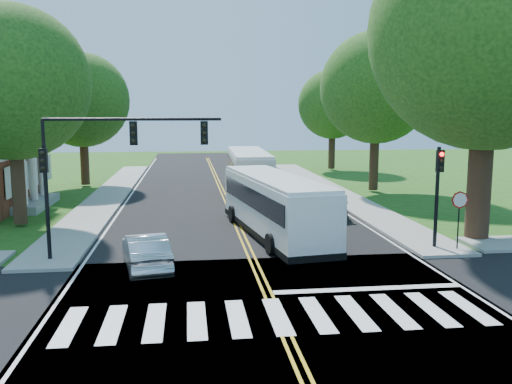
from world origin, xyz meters
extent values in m
plane|color=#244C13|center=(0.00, 0.00, 0.00)|extent=(140.00, 140.00, 0.00)
cube|color=black|center=(0.00, 18.00, 0.01)|extent=(14.00, 96.00, 0.01)
cube|color=black|center=(0.00, 0.00, 0.01)|extent=(60.00, 12.00, 0.01)
cube|color=gold|center=(0.00, 22.00, 0.01)|extent=(0.36, 70.00, 0.01)
cube|color=silver|center=(-6.80, 22.00, 0.01)|extent=(0.12, 70.00, 0.01)
cube|color=silver|center=(6.80, 22.00, 0.01)|extent=(0.12, 70.00, 0.01)
cube|color=silver|center=(0.00, -0.50, 0.02)|extent=(12.60, 3.00, 0.01)
cube|color=silver|center=(3.50, 1.60, 0.02)|extent=(6.60, 0.40, 0.01)
cube|color=gray|center=(-8.30, 25.00, 0.07)|extent=(2.60, 40.00, 0.15)
cube|color=gray|center=(8.30, 25.00, 0.07)|extent=(2.60, 40.00, 0.15)
cylinder|color=#321D14|center=(11.00, 8.00, 3.15)|extent=(1.10, 1.10, 6.00)
sphere|color=#437823|center=(11.00, 8.00, 9.66)|extent=(10.80, 10.80, 10.80)
cylinder|color=#321D14|center=(-11.50, 14.00, 2.55)|extent=(0.70, 0.70, 4.80)
sphere|color=#437823|center=(-11.50, 14.00, 7.55)|extent=(8.00, 8.00, 8.00)
cylinder|color=#321D14|center=(-11.00, 30.00, 2.35)|extent=(0.70, 0.70, 4.40)
sphere|color=#437823|center=(-11.00, 30.00, 7.02)|extent=(7.60, 7.60, 7.60)
cylinder|color=#321D14|center=(11.50, 24.00, 2.65)|extent=(0.70, 0.70, 5.00)
sphere|color=#437823|center=(11.50, 24.00, 7.88)|extent=(8.40, 8.40, 8.40)
cylinder|color=#321D14|center=(12.50, 40.00, 2.35)|extent=(0.70, 0.70, 4.40)
sphere|color=#437823|center=(12.50, 40.00, 6.89)|extent=(7.20, 7.20, 7.20)
cube|color=silver|center=(-12.40, 20.00, 4.40)|extent=(1.40, 6.00, 0.45)
cube|color=gray|center=(-12.40, 20.00, 0.25)|extent=(1.80, 6.00, 0.50)
cylinder|color=silver|center=(-12.40, 17.80, 2.10)|extent=(0.50, 0.50, 4.20)
cylinder|color=silver|center=(-12.40, 20.00, 2.10)|extent=(0.50, 0.50, 4.20)
cylinder|color=silver|center=(-12.40, 22.20, 2.10)|extent=(0.50, 0.50, 4.20)
cylinder|color=black|center=(-8.20, 6.50, 2.45)|extent=(0.16, 0.16, 4.60)
cube|color=black|center=(-8.20, 6.35, 4.15)|extent=(0.30, 0.22, 0.95)
sphere|color=black|center=(-8.20, 6.21, 4.45)|extent=(0.18, 0.18, 0.18)
cylinder|color=black|center=(-4.70, 6.50, 5.75)|extent=(7.00, 0.12, 0.12)
cube|color=black|center=(-4.70, 6.35, 5.20)|extent=(0.30, 0.22, 0.95)
cube|color=black|center=(-1.90, 6.35, 5.20)|extent=(0.30, 0.22, 0.95)
cylinder|color=black|center=(8.20, 6.50, 2.35)|extent=(0.16, 0.16, 4.40)
cube|color=black|center=(8.20, 6.35, 3.95)|extent=(0.30, 0.22, 0.95)
sphere|color=#FF0A05|center=(8.20, 6.21, 4.25)|extent=(0.18, 0.18, 0.18)
cylinder|color=black|center=(9.00, 6.00, 1.25)|extent=(0.06, 0.06, 2.20)
cylinder|color=#A50A07|center=(9.00, 5.97, 2.30)|extent=(0.76, 0.04, 0.76)
cube|color=silver|center=(1.59, 10.08, 1.49)|extent=(4.06, 11.50, 2.63)
cube|color=black|center=(1.59, 10.08, 1.97)|extent=(4.01, 10.73, 0.91)
cube|color=black|center=(0.76, 15.70, 1.83)|extent=(2.33, 0.44, 1.53)
cube|color=orange|center=(0.76, 15.70, 2.69)|extent=(1.62, 0.34, 0.31)
cube|color=black|center=(1.59, 10.08, 0.33)|extent=(4.12, 11.61, 0.29)
cube|color=silver|center=(1.59, 10.08, 2.86)|extent=(3.96, 11.16, 0.21)
cylinder|color=black|center=(2.28, 13.95, 0.47)|extent=(0.44, 0.95, 0.92)
cylinder|color=black|center=(-0.18, 13.58, 0.47)|extent=(0.44, 0.95, 0.92)
cylinder|color=black|center=(3.32, 6.86, 0.47)|extent=(0.44, 0.95, 0.92)
cylinder|color=black|center=(0.87, 6.50, 0.47)|extent=(0.44, 0.95, 0.92)
cube|color=silver|center=(1.96, 24.85, 1.59)|extent=(2.97, 12.09, 2.80)
cube|color=black|center=(1.96, 24.85, 2.10)|extent=(3.01, 11.25, 0.97)
cube|color=black|center=(2.15, 30.90, 1.95)|extent=(2.50, 0.18, 1.63)
cube|color=orange|center=(2.15, 30.90, 2.86)|extent=(1.73, 0.15, 0.33)
cube|color=black|center=(1.96, 24.85, 0.35)|extent=(3.02, 12.19, 0.31)
cube|color=silver|center=(1.96, 24.85, 3.05)|extent=(2.91, 11.73, 0.22)
cylinder|color=black|center=(3.41, 28.78, 0.50)|extent=(0.36, 0.99, 0.98)
cylinder|color=black|center=(0.76, 28.86, 0.50)|extent=(0.36, 0.99, 0.98)
cylinder|color=black|center=(3.17, 21.14, 0.50)|extent=(0.36, 0.99, 0.98)
cylinder|color=black|center=(0.53, 21.23, 0.50)|extent=(0.36, 0.99, 0.98)
imported|color=silver|center=(-4.24, 4.92, 0.72)|extent=(2.30, 4.51, 1.42)
imported|color=#A7AAAE|center=(5.38, 15.26, 0.73)|extent=(3.33, 5.50, 1.43)
imported|color=black|center=(5.66, 15.02, 0.60)|extent=(2.02, 4.19, 1.18)
camera|label=1|loc=(-2.56, -15.70, 6.00)|focal=38.00mm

